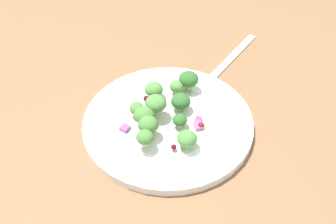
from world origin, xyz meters
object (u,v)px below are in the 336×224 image
object	(u,v)px
broccoli_floret_1	(181,102)
fork	(224,65)
broccoli_floret_2	(187,139)
plate	(168,122)
broccoli_floret_0	(182,119)

from	to	relation	value
broccoli_floret_1	fork	bearing A→B (deg)	-63.17
fork	broccoli_floret_1	bearing A→B (deg)	116.83
fork	broccoli_floret_2	bearing A→B (deg)	129.15
plate	broccoli_floret_2	distance (cm)	5.93
plate	fork	world-z (taller)	plate
plate	broccoli_floret_1	xyz separation A→B (cm)	(0.66, -2.46, 2.05)
broccoli_floret_0	broccoli_floret_1	bearing A→B (deg)	-28.24
plate	broccoli_floret_2	bearing A→B (deg)	174.44
broccoli_floret_2	fork	distance (cm)	19.87
broccoli_floret_1	broccoli_floret_2	distance (cm)	6.91
broccoli_floret_0	fork	bearing A→B (deg)	-56.87
broccoli_floret_0	broccoli_floret_2	size ratio (longest dim) A/B	0.77
broccoli_floret_1	fork	size ratio (longest dim) A/B	0.16
broccoli_floret_2	broccoli_floret_0	bearing A→B (deg)	-23.62
plate	fork	size ratio (longest dim) A/B	1.32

